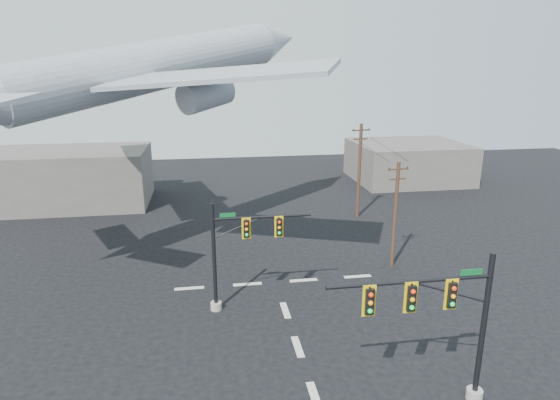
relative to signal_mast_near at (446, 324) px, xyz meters
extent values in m
plane|color=black|center=(-5.33, 1.42, -4.08)|extent=(120.00, 120.00, 0.00)
cube|color=beige|center=(-5.33, 1.42, -4.07)|extent=(0.40, 2.00, 0.01)
cube|color=beige|center=(-5.33, 5.42, -4.07)|extent=(0.40, 2.00, 0.01)
cube|color=beige|center=(-5.33, 9.42, -4.07)|extent=(0.40, 2.00, 0.01)
cube|color=beige|center=(-11.33, 13.42, -4.07)|extent=(2.00, 0.40, 0.01)
cube|color=beige|center=(-7.33, 13.42, -4.07)|extent=(2.00, 0.40, 0.01)
cube|color=beige|center=(-3.33, 13.42, -4.07)|extent=(2.00, 0.40, 0.01)
cube|color=beige|center=(0.67, 13.42, -4.07)|extent=(2.00, 0.40, 0.01)
cylinder|color=#9B978D|center=(1.81, 0.06, -3.83)|extent=(0.72, 0.72, 0.51)
cylinder|color=black|center=(1.81, 0.06, -0.49)|extent=(0.25, 0.25, 7.18)
cylinder|color=black|center=(-1.75, 0.06, 2.07)|extent=(7.13, 0.16, 0.16)
cylinder|color=black|center=(0.03, 0.06, 1.46)|extent=(3.77, 0.08, 0.08)
cube|color=black|center=(0.03, -0.09, 1.43)|extent=(0.35, 0.31, 1.13)
cube|color=yellow|center=(0.03, -0.07, 1.43)|extent=(0.56, 0.04, 1.38)
sphere|color=red|center=(0.03, -0.26, 1.79)|extent=(0.21, 0.21, 0.21)
sphere|color=orange|center=(0.03, -0.26, 1.43)|extent=(0.21, 0.21, 0.21)
sphere|color=#0DD948|center=(0.03, -0.26, 1.07)|extent=(0.21, 0.21, 0.21)
cube|color=black|center=(-1.75, -0.09, 1.43)|extent=(0.35, 0.31, 1.13)
cube|color=yellow|center=(-1.75, -0.07, 1.43)|extent=(0.56, 0.04, 1.38)
sphere|color=red|center=(-1.75, -0.26, 1.79)|extent=(0.21, 0.21, 0.21)
sphere|color=orange|center=(-1.75, -0.26, 1.43)|extent=(0.21, 0.21, 0.21)
sphere|color=#0DD948|center=(-1.75, -0.26, 1.07)|extent=(0.21, 0.21, 0.21)
cube|color=black|center=(-3.53, -0.09, 1.43)|extent=(0.35, 0.31, 1.13)
cube|color=yellow|center=(-3.53, -0.07, 1.43)|extent=(0.56, 0.04, 1.38)
sphere|color=red|center=(-3.53, -0.26, 1.79)|extent=(0.21, 0.21, 0.21)
sphere|color=orange|center=(-3.53, -0.26, 1.43)|extent=(0.21, 0.21, 0.21)
sphere|color=#0DD948|center=(-3.53, -0.26, 1.07)|extent=(0.21, 0.21, 0.21)
cube|color=#0C5724|center=(0.89, 0.00, 2.33)|extent=(0.97, 0.04, 0.27)
cylinder|color=#9B978D|center=(-9.59, 10.21, -3.83)|extent=(0.69, 0.69, 0.49)
cylinder|color=black|center=(-9.59, 10.21, -0.62)|extent=(0.24, 0.24, 6.93)
cylinder|color=black|center=(-6.62, 10.21, 1.86)|extent=(5.93, 0.16, 0.16)
cylinder|color=black|center=(-8.10, 10.21, 1.26)|extent=(3.20, 0.08, 0.08)
cube|color=black|center=(-7.61, 10.06, 1.23)|extent=(0.34, 0.30, 1.09)
cube|color=yellow|center=(-7.61, 10.08, 1.23)|extent=(0.54, 0.04, 1.34)
sphere|color=red|center=(-7.61, 9.89, 1.58)|extent=(0.20, 0.20, 0.20)
sphere|color=orange|center=(-7.61, 9.89, 1.23)|extent=(0.20, 0.20, 0.20)
sphere|color=#0DD948|center=(-7.61, 9.89, 0.89)|extent=(0.20, 0.20, 0.20)
cube|color=black|center=(-5.63, 10.06, 1.23)|extent=(0.34, 0.30, 1.09)
cube|color=yellow|center=(-5.63, 10.08, 1.23)|extent=(0.54, 0.04, 1.34)
sphere|color=red|center=(-5.63, 9.89, 1.58)|extent=(0.20, 0.20, 0.20)
sphere|color=orange|center=(-5.63, 9.89, 1.23)|extent=(0.20, 0.20, 0.20)
sphere|color=#0DD948|center=(-5.63, 9.89, 0.89)|extent=(0.20, 0.20, 0.20)
cube|color=#0C5724|center=(-8.70, 10.15, 2.10)|extent=(0.94, 0.04, 0.26)
cylinder|color=#472C1E|center=(3.83, 14.83, -0.05)|extent=(0.27, 0.27, 8.06)
cube|color=#472C1E|center=(3.83, 14.83, 3.44)|extent=(1.61, 0.30, 0.11)
cube|color=#472C1E|center=(3.83, 14.83, 2.73)|extent=(1.26, 0.25, 0.11)
cylinder|color=black|center=(3.12, 14.75, 3.53)|extent=(0.09, 0.09, 0.11)
cylinder|color=black|center=(3.83, 14.83, 3.53)|extent=(0.09, 0.09, 0.11)
cylinder|color=black|center=(4.54, 14.92, 3.53)|extent=(0.09, 0.09, 0.11)
cylinder|color=#472C1E|center=(5.04, 26.94, 0.61)|extent=(0.32, 0.32, 9.39)
cube|color=#472C1E|center=(5.04, 26.94, 4.68)|extent=(1.90, 0.42, 0.13)
cube|color=#472C1E|center=(5.04, 26.94, 3.83)|extent=(1.48, 0.36, 0.13)
cylinder|color=black|center=(4.21, 26.81, 4.78)|extent=(0.11, 0.11, 0.13)
cylinder|color=black|center=(5.04, 26.94, 4.78)|extent=(0.11, 0.11, 0.13)
cylinder|color=black|center=(5.88, 27.07, 4.78)|extent=(0.11, 0.11, 0.13)
cylinder|color=black|center=(3.66, 20.89, 4.01)|extent=(1.12, 12.11, 0.03)
cylinder|color=black|center=(5.22, 20.89, 4.01)|extent=(1.37, 12.11, 0.03)
cylinder|color=#A2A6AD|center=(-13.07, 20.49, 10.65)|extent=(19.61, 17.70, 7.23)
cone|color=#A2A6AD|center=(-2.79, 29.42, 12.91)|extent=(6.53, 6.34, 4.36)
cube|color=#A2A6AD|center=(-19.45, 25.55, 10.06)|extent=(8.84, 15.38, 1.10)
cube|color=#A2A6AD|center=(-8.94, 13.46, 10.06)|extent=(15.35, 10.51, 1.10)
cylinder|color=#A2A6AD|center=(-16.99, 24.50, 8.78)|extent=(4.24, 4.06, 2.58)
cylinder|color=#A2A6AD|center=(-9.64, 16.05, 8.78)|extent=(4.24, 4.06, 2.58)
cube|color=#655F59|center=(-25.33, 36.42, -1.08)|extent=(18.00, 10.00, 6.00)
cube|color=#655F59|center=(16.67, 41.42, -1.58)|extent=(14.00, 12.00, 5.00)
camera|label=1|loc=(-9.78, -16.35, 10.53)|focal=30.00mm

